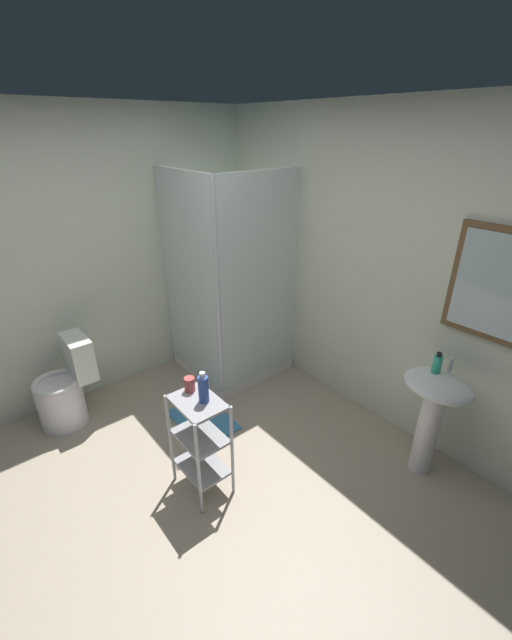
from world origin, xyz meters
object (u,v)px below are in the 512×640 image
hand_soap_bottle (437,364)px  rinse_cup (190,384)px  shampoo_bottle_blue (203,389)px  shower_stall (229,331)px  storage_cart (200,438)px  toilet (66,390)px  bath_mat (203,420)px  pedestal_sink (433,405)px

hand_soap_bottle → rinse_cup: 1.65m
hand_soap_bottle → shampoo_bottle_blue: bearing=-121.3°
shower_stall → hand_soap_bottle: bearing=10.1°
rinse_cup → hand_soap_bottle: bearing=54.3°
storage_cart → shampoo_bottle_blue: (0.03, 0.03, 0.40)m
rinse_cup → shampoo_bottle_blue: bearing=3.7°
toilet → bath_mat: bearing=49.8°
shower_stall → storage_cart: 1.48m
shampoo_bottle_blue → pedestal_sink: bearing=56.4°
shower_stall → rinse_cup: 1.41m
shower_stall → pedestal_sink: bearing=8.9°
shower_stall → bath_mat: shower_stall is taller
pedestal_sink → shampoo_bottle_blue: bearing=-123.6°
shower_stall → shampoo_bottle_blue: (1.10, -0.99, 0.37)m
storage_cart → rinse_cup: 0.38m
pedestal_sink → storage_cart: (-0.89, -1.33, -0.14)m
shampoo_bottle_blue → hand_soap_bottle: bearing=58.7°
hand_soap_bottle → bath_mat: (-1.43, -0.99, -0.87)m
shower_stall → hand_soap_bottle: shower_stall is taller
hand_soap_bottle → bath_mat: hand_soap_bottle is taller
storage_cart → toilet: bearing=-159.4°
pedestal_sink → bath_mat: 1.85m
storage_cart → hand_soap_bottle: hand_soap_bottle is taller
toilet → shampoo_bottle_blue: shampoo_bottle_blue is taller
shower_stall → bath_mat: size_ratio=3.33×
shower_stall → shampoo_bottle_blue: 1.53m
storage_cart → bath_mat: (-0.59, 0.37, -0.43)m
shower_stall → rinse_cup: size_ratio=20.48×
storage_cart → shampoo_bottle_blue: 0.40m
hand_soap_bottle → pedestal_sink: bearing=-32.3°
shower_stall → toilet: size_ratio=2.63×
toilet → pedestal_sink: bearing=39.5°
storage_cart → bath_mat: size_ratio=1.23×
toilet → bath_mat: 1.18m
hand_soap_bottle → rinse_cup: (-0.96, -1.34, -0.09)m
shower_stall → shampoo_bottle_blue: bearing=-41.9°
pedestal_sink → rinse_cup: size_ratio=8.29×
shower_stall → storage_cart: (1.07, -1.02, -0.03)m
pedestal_sink → rinse_cup: rinse_cup is taller
shampoo_bottle_blue → bath_mat: 1.09m
shampoo_bottle_blue → bath_mat: bearing=151.5°
shower_stall → shampoo_bottle_blue: shower_stall is taller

